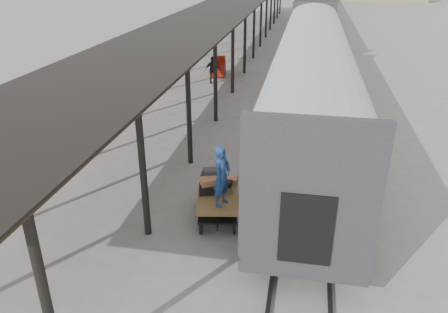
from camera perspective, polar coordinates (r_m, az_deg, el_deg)
ground at (r=14.76m, az=-2.25°, el=-6.18°), size 160.00×160.00×0.00m
train at (r=46.37m, az=11.57°, el=18.26°), size 3.45×76.01×4.01m
canopy at (r=37.04m, az=0.88°, el=19.23°), size 4.90×64.30×4.15m
rails at (r=46.93m, az=11.30°, el=15.10°), size 1.54×150.00×0.12m
baggage_cart at (r=13.76m, az=-0.77°, el=-5.51°), size 1.65×2.58×0.86m
suitcase_stack at (r=13.82m, az=-1.26°, el=-3.28°), size 1.16×1.24×0.60m
luggage_tug at (r=30.57m, az=-0.70°, el=11.54°), size 1.01×1.51×1.27m
porter at (r=12.61m, az=-0.27°, el=-2.59°), size 0.65×0.79×1.87m
pedestrian at (r=28.63m, az=-1.46°, el=11.21°), size 1.08×0.58×1.75m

